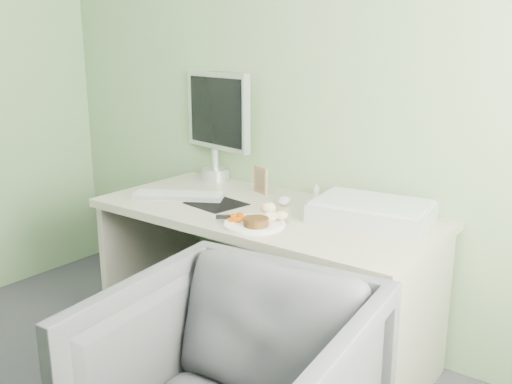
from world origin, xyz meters
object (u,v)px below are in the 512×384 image
Objects in this scene: scanner at (372,212)px; monitor at (217,120)px; desk at (264,246)px; plate at (254,225)px.

scanner is 1.08m from monitor.
desk is 2.69× the size of monitor.
desk is 0.32m from plate.
monitor reaches higher than plate.
monitor reaches higher than desk.
monitor is (-0.66, 0.54, 0.33)m from plate.
plate is 0.44× the size of monitor.
monitor is at bearing 150.10° from desk.
monitor is at bearing 140.69° from plate.
desk is at bearing -170.54° from scanner.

